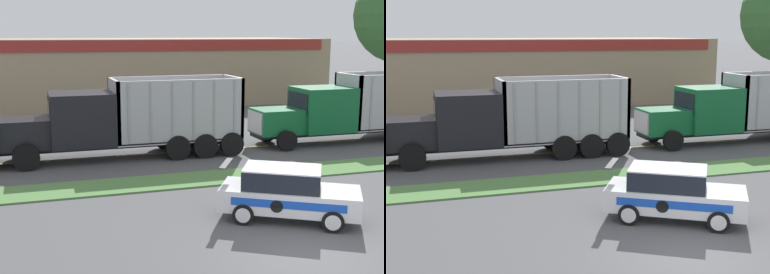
# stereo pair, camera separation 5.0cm
# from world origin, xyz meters

# --- Properties ---
(ground_plane) EXTENTS (600.00, 600.00, 0.00)m
(ground_plane) POSITION_xyz_m (0.00, 0.00, 0.00)
(ground_plane) COLOR #515154
(grass_verge) EXTENTS (120.00, 2.10, 0.06)m
(grass_verge) POSITION_xyz_m (0.00, 7.83, 0.03)
(grass_verge) COLOR #517F42
(grass_verge) RESTS_ON ground_plane
(centre_line_3) EXTENTS (2.40, 0.14, 0.01)m
(centre_line_3) POSITION_xyz_m (-6.94, 12.88, 0.00)
(centre_line_3) COLOR yellow
(centre_line_3) RESTS_ON ground_plane
(centre_line_4) EXTENTS (2.40, 0.14, 0.01)m
(centre_line_4) POSITION_xyz_m (-1.54, 12.88, 0.00)
(centre_line_4) COLOR yellow
(centre_line_4) RESTS_ON ground_plane
(centre_line_5) EXTENTS (2.40, 0.14, 0.01)m
(centre_line_5) POSITION_xyz_m (3.86, 12.88, 0.00)
(centre_line_5) COLOR yellow
(centre_line_5) RESTS_ON ground_plane
(centre_line_6) EXTENTS (2.40, 0.14, 0.01)m
(centre_line_6) POSITION_xyz_m (9.26, 12.88, 0.00)
(centre_line_6) COLOR yellow
(centre_line_6) RESTS_ON ground_plane
(dump_truck_lead) EXTENTS (12.01, 2.64, 3.59)m
(dump_truck_lead) POSITION_xyz_m (9.38, 12.69, 1.58)
(dump_truck_lead) COLOR black
(dump_truck_lead) RESTS_ON ground_plane
(dump_truck_trail) EXTENTS (10.94, 2.85, 3.63)m
(dump_truck_trail) POSITION_xyz_m (-3.20, 12.58, 1.64)
(dump_truck_trail) COLOR black
(dump_truck_trail) RESTS_ON ground_plane
(rally_car) EXTENTS (4.50, 3.70, 1.68)m
(rally_car) POSITION_xyz_m (0.88, 2.75, 0.85)
(rally_car) COLOR white
(rally_car) RESTS_ON ground_plane
(traffic_cone) EXTENTS (0.42, 0.42, 0.59)m
(traffic_cone) POSITION_xyz_m (0.58, 4.60, 0.29)
(traffic_cone) COLOR black
(traffic_cone) RESTS_ON ground_plane
(store_building_backdrop) EXTENTS (36.92, 12.10, 5.20)m
(store_building_backdrop) POSITION_xyz_m (-1.02, 33.39, 2.60)
(store_building_backdrop) COLOR #9E896B
(store_building_backdrop) RESTS_ON ground_plane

